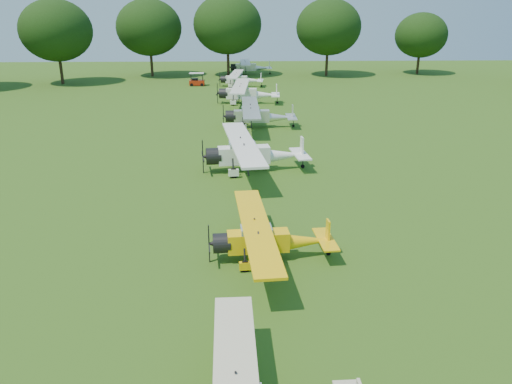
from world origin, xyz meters
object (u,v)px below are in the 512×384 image
at_px(aircraft_3, 252,152).
at_px(golf_cart, 197,81).
at_px(aircraft_7, 249,66).
at_px(aircraft_5, 246,92).
at_px(aircraft_2, 268,238).
at_px(aircraft_4, 257,114).
at_px(aircraft_6, 240,78).

bearing_deg(aircraft_3, golf_cart, 92.78).
xyz_separation_m(aircraft_3, aircraft_7, (1.00, 53.51, -0.04)).
height_order(aircraft_5, aircraft_7, aircraft_5).
bearing_deg(aircraft_3, aircraft_5, 82.91).
height_order(aircraft_2, golf_cart, same).
xyz_separation_m(aircraft_4, golf_cart, (-7.85, 27.12, -0.68)).
bearing_deg(aircraft_6, aircraft_7, 89.35).
bearing_deg(aircraft_4, aircraft_7, 89.77).
relative_size(aircraft_3, aircraft_6, 1.18).
xyz_separation_m(aircraft_4, aircraft_6, (-1.54, 26.02, -0.12)).
relative_size(aircraft_4, golf_cart, 5.14).
bearing_deg(aircraft_2, aircraft_7, 84.82).
distance_m(aircraft_4, aircraft_5, 12.64).
distance_m(aircraft_4, aircraft_6, 26.07).
xyz_separation_m(aircraft_5, golf_cart, (-7.02, 14.51, -0.77)).
bearing_deg(aircraft_4, aircraft_2, -91.20).
height_order(aircraft_3, aircraft_6, aircraft_3).
xyz_separation_m(aircraft_3, aircraft_6, (-0.66, 39.41, -0.21)).
relative_size(aircraft_3, aircraft_4, 1.07).
height_order(aircraft_6, golf_cart, aircraft_6).
distance_m(aircraft_2, aircraft_3, 13.22).
height_order(aircraft_2, aircraft_5, aircraft_5).
height_order(aircraft_2, aircraft_3, aircraft_3).
bearing_deg(aircraft_6, aircraft_2, -82.85).
bearing_deg(golf_cart, aircraft_6, -9.66).
bearing_deg(aircraft_7, aircraft_4, -90.40).
bearing_deg(aircraft_2, golf_cart, 93.13).
bearing_deg(aircraft_5, aircraft_3, -86.07).
distance_m(aircraft_6, golf_cart, 6.43).
bearing_deg(golf_cart, aircraft_2, -82.02).
relative_size(aircraft_3, aircraft_7, 1.04).
height_order(aircraft_3, golf_cart, aircraft_3).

